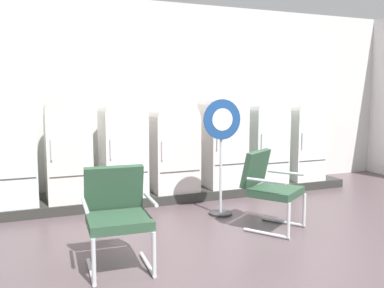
{
  "coord_description": "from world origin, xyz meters",
  "views": [
    {
      "loc": [
        -2.23,
        -3.23,
        1.66
      ],
      "look_at": [
        0.19,
        2.75,
        0.88
      ],
      "focal_mm": 39.15,
      "sensor_mm": 36.0,
      "label": 1
    }
  ],
  "objects_px": {
    "refrigerator_2": "(123,141)",
    "sign_stand": "(221,153)",
    "refrigerator_6": "(301,135)",
    "armchair_right": "(269,185)",
    "refrigerator_1": "(68,142)",
    "refrigerator_5": "(263,136)",
    "armchair_left": "(117,211)",
    "refrigerator_3": "(173,142)",
    "refrigerator_4": "(222,135)",
    "refrigerator_0": "(13,143)"
  },
  "relations": [
    {
      "from": "refrigerator_6",
      "to": "sign_stand",
      "type": "height_order",
      "value": "refrigerator_6"
    },
    {
      "from": "refrigerator_2",
      "to": "refrigerator_6",
      "type": "relative_size",
      "value": 1.04
    },
    {
      "from": "refrigerator_3",
      "to": "refrigerator_6",
      "type": "height_order",
      "value": "refrigerator_6"
    },
    {
      "from": "refrigerator_2",
      "to": "refrigerator_6",
      "type": "height_order",
      "value": "refrigerator_2"
    },
    {
      "from": "refrigerator_0",
      "to": "refrigerator_1",
      "type": "distance_m",
      "value": 0.71
    },
    {
      "from": "armchair_left",
      "to": "armchair_right",
      "type": "xyz_separation_m",
      "value": [
        1.98,
        0.46,
        0.0
      ]
    },
    {
      "from": "refrigerator_1",
      "to": "armchair_right",
      "type": "bearing_deg",
      "value": -39.63
    },
    {
      "from": "refrigerator_3",
      "to": "armchair_right",
      "type": "height_order",
      "value": "refrigerator_3"
    },
    {
      "from": "refrigerator_1",
      "to": "refrigerator_2",
      "type": "distance_m",
      "value": 0.8
    },
    {
      "from": "refrigerator_6",
      "to": "sign_stand",
      "type": "relative_size",
      "value": 0.93
    },
    {
      "from": "refrigerator_2",
      "to": "refrigerator_5",
      "type": "xyz_separation_m",
      "value": [
        2.45,
        0.0,
        -0.01
      ]
    },
    {
      "from": "refrigerator_1",
      "to": "refrigerator_4",
      "type": "distance_m",
      "value": 2.45
    },
    {
      "from": "refrigerator_1",
      "to": "refrigerator_0",
      "type": "bearing_deg",
      "value": -179.5
    },
    {
      "from": "refrigerator_5",
      "to": "armchair_left",
      "type": "height_order",
      "value": "refrigerator_5"
    },
    {
      "from": "refrigerator_4",
      "to": "refrigerator_1",
      "type": "bearing_deg",
      "value": -179.73
    },
    {
      "from": "refrigerator_1",
      "to": "refrigerator_6",
      "type": "relative_size",
      "value": 1.06
    },
    {
      "from": "refrigerator_0",
      "to": "refrigerator_4",
      "type": "distance_m",
      "value": 3.17
    },
    {
      "from": "armchair_right",
      "to": "refrigerator_2",
      "type": "bearing_deg",
      "value": 127.17
    },
    {
      "from": "refrigerator_1",
      "to": "refrigerator_6",
      "type": "xyz_separation_m",
      "value": [
        4.02,
        0.02,
        -0.05
      ]
    },
    {
      "from": "refrigerator_1",
      "to": "sign_stand",
      "type": "bearing_deg",
      "value": -29.64
    },
    {
      "from": "refrigerator_0",
      "to": "refrigerator_4",
      "type": "xyz_separation_m",
      "value": [
        3.17,
        0.02,
        -0.0
      ]
    },
    {
      "from": "refrigerator_2",
      "to": "refrigerator_5",
      "type": "distance_m",
      "value": 2.45
    },
    {
      "from": "refrigerator_5",
      "to": "refrigerator_0",
      "type": "bearing_deg",
      "value": -179.45
    },
    {
      "from": "sign_stand",
      "to": "refrigerator_2",
      "type": "bearing_deg",
      "value": 134.91
    },
    {
      "from": "refrigerator_0",
      "to": "refrigerator_2",
      "type": "xyz_separation_m",
      "value": [
        1.51,
        0.03,
        -0.05
      ]
    },
    {
      "from": "refrigerator_6",
      "to": "armchair_left",
      "type": "xyz_separation_m",
      "value": [
        -3.8,
        -2.3,
        -0.37
      ]
    },
    {
      "from": "refrigerator_1",
      "to": "sign_stand",
      "type": "relative_size",
      "value": 0.99
    },
    {
      "from": "refrigerator_1",
      "to": "refrigerator_3",
      "type": "bearing_deg",
      "value": -0.11
    },
    {
      "from": "sign_stand",
      "to": "armchair_left",
      "type": "bearing_deg",
      "value": -144.65
    },
    {
      "from": "refrigerator_1",
      "to": "refrigerator_6",
      "type": "bearing_deg",
      "value": 0.35
    },
    {
      "from": "armchair_left",
      "to": "sign_stand",
      "type": "bearing_deg",
      "value": 35.35
    },
    {
      "from": "refrigerator_2",
      "to": "armchair_right",
      "type": "distance_m",
      "value": 2.35
    },
    {
      "from": "refrigerator_3",
      "to": "refrigerator_5",
      "type": "height_order",
      "value": "refrigerator_5"
    },
    {
      "from": "refrigerator_2",
      "to": "armchair_right",
      "type": "xyz_separation_m",
      "value": [
        1.4,
        -1.85,
        -0.4
      ]
    },
    {
      "from": "refrigerator_2",
      "to": "sign_stand",
      "type": "distance_m",
      "value": 1.57
    },
    {
      "from": "refrigerator_3",
      "to": "sign_stand",
      "type": "height_order",
      "value": "refrigerator_3"
    },
    {
      "from": "armchair_left",
      "to": "refrigerator_4",
      "type": "bearing_deg",
      "value": 45.67
    },
    {
      "from": "refrigerator_2",
      "to": "refrigerator_3",
      "type": "distance_m",
      "value": 0.79
    },
    {
      "from": "refrigerator_3",
      "to": "sign_stand",
      "type": "relative_size",
      "value": 0.92
    },
    {
      "from": "refrigerator_2",
      "to": "refrigerator_4",
      "type": "height_order",
      "value": "refrigerator_4"
    },
    {
      "from": "refrigerator_3",
      "to": "refrigerator_6",
      "type": "bearing_deg",
      "value": 0.64
    },
    {
      "from": "refrigerator_5",
      "to": "armchair_right",
      "type": "bearing_deg",
      "value": -119.58
    },
    {
      "from": "refrigerator_5",
      "to": "sign_stand",
      "type": "distance_m",
      "value": 1.75
    },
    {
      "from": "refrigerator_5",
      "to": "armchair_left",
      "type": "xyz_separation_m",
      "value": [
        -3.03,
        -2.31,
        -0.39
      ]
    },
    {
      "from": "refrigerator_2",
      "to": "refrigerator_3",
      "type": "xyz_separation_m",
      "value": [
        0.79,
        -0.03,
        -0.04
      ]
    },
    {
      "from": "refrigerator_3",
      "to": "refrigerator_5",
      "type": "distance_m",
      "value": 1.66
    },
    {
      "from": "refrigerator_2",
      "to": "refrigerator_4",
      "type": "distance_m",
      "value": 1.66
    },
    {
      "from": "refrigerator_6",
      "to": "armchair_left",
      "type": "bearing_deg",
      "value": -148.84
    },
    {
      "from": "sign_stand",
      "to": "armchair_right",
      "type": "bearing_deg",
      "value": -68.27
    },
    {
      "from": "refrigerator_0",
      "to": "refrigerator_1",
      "type": "bearing_deg",
      "value": 0.5
    }
  ]
}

